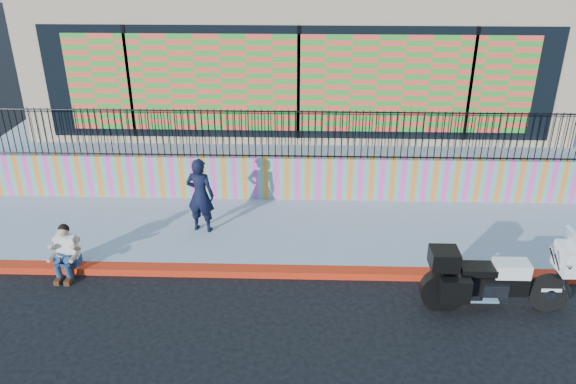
{
  "coord_description": "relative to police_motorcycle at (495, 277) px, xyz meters",
  "views": [
    {
      "loc": [
        0.17,
        -9.49,
        6.32
      ],
      "look_at": [
        -0.17,
        1.2,
        1.28
      ],
      "focal_mm": 35.0,
      "sensor_mm": 36.0,
      "label": 1
    }
  ],
  "objects": [
    {
      "name": "mural_wall",
      "position": [
        -3.61,
        4.23,
        0.01
      ],
      "size": [
        16.0,
        0.2,
        1.1
      ],
      "primitive_type": "cube",
      "color": "#FF43B0",
      "rests_on": "sidewalk"
    },
    {
      "name": "police_motorcycle",
      "position": [
        0.0,
        0.0,
        0.0
      ],
      "size": [
        2.63,
        0.87,
        1.64
      ],
      "color": "black",
      "rests_on": "ground"
    },
    {
      "name": "red_curb",
      "position": [
        -3.61,
        0.98,
        -0.61
      ],
      "size": [
        16.0,
        0.3,
        0.15
      ],
      "primitive_type": "cube",
      "color": "red",
      "rests_on": "ground"
    },
    {
      "name": "storefront_building",
      "position": [
        -3.61,
        9.11,
        2.56
      ],
      "size": [
        14.0,
        8.06,
        4.0
      ],
      "color": "tan",
      "rests_on": "elevated_platform"
    },
    {
      "name": "elevated_platform",
      "position": [
        -3.61,
        9.33,
        -0.06
      ],
      "size": [
        16.0,
        10.0,
        1.25
      ],
      "primitive_type": "cube",
      "color": "#8D97AA",
      "rests_on": "ground"
    },
    {
      "name": "ground",
      "position": [
        -3.61,
        0.98,
        -0.69
      ],
      "size": [
        90.0,
        90.0,
        0.0
      ],
      "primitive_type": "plane",
      "color": "black",
      "rests_on": "ground"
    },
    {
      "name": "seated_man",
      "position": [
        -8.13,
        0.83,
        -0.24
      ],
      "size": [
        0.54,
        0.71,
        1.06
      ],
      "color": "navy",
      "rests_on": "ground"
    },
    {
      "name": "sidewalk",
      "position": [
        -3.61,
        2.63,
        -0.61
      ],
      "size": [
        16.0,
        3.0,
        0.15
      ],
      "primitive_type": "cube",
      "color": "#8D97AA",
      "rests_on": "ground"
    },
    {
      "name": "metal_fence",
      "position": [
        -3.61,
        4.23,
        1.16
      ],
      "size": [
        15.8,
        0.04,
        1.2
      ],
      "primitive_type": null,
      "color": "black",
      "rests_on": "mural_wall"
    },
    {
      "name": "police_officer",
      "position": [
        -5.71,
        2.54,
        0.32
      ],
      "size": [
        0.7,
        0.53,
        1.72
      ],
      "primitive_type": "imported",
      "rotation": [
        0.0,
        0.0,
        2.93
      ],
      "color": "black",
      "rests_on": "sidewalk"
    }
  ]
}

